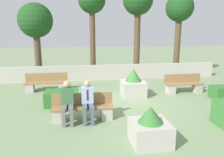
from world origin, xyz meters
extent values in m
plane|color=gray|center=(0.00, 0.00, 0.00)|extent=(60.00, 60.00, 0.00)
cube|color=#B7B2A8|center=(0.00, 4.41, 0.44)|extent=(12.98, 0.30, 0.87)
cube|color=#937047|center=(-1.81, -1.47, 0.43)|extent=(2.00, 0.44, 0.05)
cube|color=#937047|center=(-1.81, -1.23, 0.65)|extent=(2.00, 0.04, 0.40)
cube|color=#B7B2A8|center=(-2.58, -1.47, 0.20)|extent=(0.36, 0.40, 0.40)
cube|color=#B7B2A8|center=(-1.04, -1.47, 0.20)|extent=(0.36, 0.40, 0.40)
cube|color=#937047|center=(2.97, 1.03, 0.43)|extent=(1.79, 0.44, 0.05)
cube|color=#937047|center=(2.97, 1.27, 0.65)|extent=(1.79, 0.04, 0.40)
cube|color=#B7B2A8|center=(2.30, 1.03, 0.20)|extent=(0.36, 0.40, 0.40)
cube|color=#B7B2A8|center=(3.63, 1.03, 0.20)|extent=(0.36, 0.40, 0.40)
cube|color=#937047|center=(-3.45, 2.27, 0.43)|extent=(1.99, 0.44, 0.05)
cube|color=#937047|center=(-3.45, 2.51, 0.65)|extent=(1.99, 0.04, 0.40)
cube|color=#B7B2A8|center=(-4.22, 2.27, 0.20)|extent=(0.36, 0.40, 0.40)
cube|color=#B7B2A8|center=(-2.69, 2.27, 0.20)|extent=(0.36, 0.40, 0.40)
cube|color=#515B70|center=(-1.75, -1.68, 0.52)|extent=(0.14, 0.46, 0.13)
cube|color=#515B70|center=(-1.55, -1.68, 0.52)|extent=(0.14, 0.46, 0.13)
cube|color=#515B70|center=(-1.77, -1.91, 0.29)|extent=(0.11, 0.11, 0.58)
cube|color=#515B70|center=(-1.53, -1.91, 0.29)|extent=(0.11, 0.11, 0.58)
cube|color=#9EBCE0|center=(-1.65, -1.44, 0.85)|extent=(0.38, 0.22, 0.54)
sphere|color=tan|center=(-1.65, -1.46, 1.22)|extent=(0.20, 0.20, 0.20)
cube|color=maroon|center=(-1.65, -1.55, 0.87)|extent=(0.06, 0.01, 0.35)
cube|color=slate|center=(-2.38, -1.68, 0.52)|extent=(0.14, 0.46, 0.13)
cube|color=slate|center=(-2.18, -1.68, 0.52)|extent=(0.14, 0.46, 0.13)
cube|color=slate|center=(-2.40, -1.91, 0.29)|extent=(0.11, 0.11, 0.58)
cube|color=slate|center=(-2.16, -1.91, 0.29)|extent=(0.11, 0.11, 0.58)
cube|color=#3D6B42|center=(-2.28, -1.44, 0.85)|extent=(0.38, 0.22, 0.54)
sphere|color=tan|center=(-2.28, -1.46, 1.23)|extent=(0.22, 0.22, 0.22)
cube|color=#33702D|center=(-2.58, 0.18, 0.29)|extent=(1.30, 0.89, 0.57)
cube|color=#B7B2A8|center=(-0.13, -3.23, 0.29)|extent=(0.97, 0.97, 0.58)
cone|color=#387533|center=(-0.13, -3.23, 0.79)|extent=(0.65, 0.65, 0.42)
cube|color=#B7B2A8|center=(0.47, 0.90, 0.34)|extent=(1.01, 1.01, 0.68)
cone|color=#387533|center=(0.47, 0.90, 0.95)|extent=(0.73, 0.73, 0.55)
cylinder|color=brown|center=(-4.31, 5.58, 1.44)|extent=(0.39, 0.39, 2.88)
sphere|color=#1E4C1E|center=(-4.31, 5.58, 3.44)|extent=(2.03, 2.03, 2.03)
cylinder|color=brown|center=(-1.01, 5.09, 2.08)|extent=(0.33, 0.33, 4.16)
sphere|color=#1E4C1E|center=(-1.01, 5.09, 4.60)|extent=(1.60, 1.60, 1.60)
cylinder|color=brown|center=(1.74, 5.10, 2.07)|extent=(0.38, 0.38, 4.15)
sphere|color=#1E4C1E|center=(1.74, 5.10, 4.65)|extent=(1.82, 1.82, 1.82)
cylinder|color=brown|center=(4.45, 5.16, 1.89)|extent=(0.38, 0.38, 3.77)
sphere|color=#1E4C1E|center=(4.45, 5.16, 4.25)|extent=(1.73, 1.73, 1.73)
camera|label=1|loc=(-1.91, -8.22, 2.89)|focal=35.00mm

